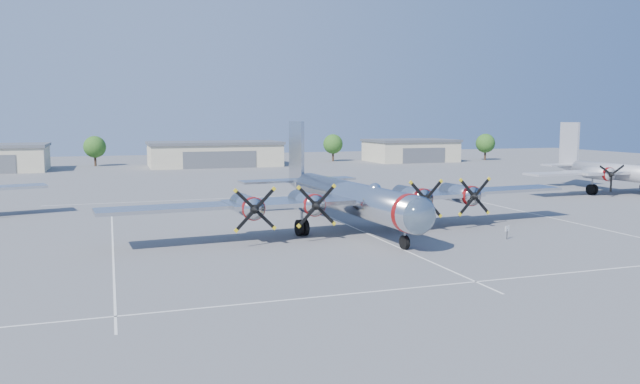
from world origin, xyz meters
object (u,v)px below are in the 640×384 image
object	(u,v)px
tree_west	(95,147)
main_bomber_b29	(347,228)
info_placard	(507,230)
hangar_center	(215,154)
tree_far_east	(485,143)
twin_engine_east	(612,192)
hangar_east	(410,150)
tree_east	(333,144)

from	to	relation	value
tree_west	main_bomber_b29	distance (m)	94.09
info_placard	hangar_center	bearing A→B (deg)	74.83
main_bomber_b29	info_placard	xyz separation A→B (m)	(11.15, -9.74, 0.82)
main_bomber_b29	tree_far_east	bearing A→B (deg)	45.19
twin_engine_east	main_bomber_b29	bearing A→B (deg)	-163.18
twin_engine_east	hangar_center	bearing A→B (deg)	122.77
tree_west	tree_far_east	distance (m)	93.54
hangar_center	info_placard	bearing A→B (deg)	-83.55
tree_west	twin_engine_east	size ratio (longest dim) A/B	0.21
twin_engine_east	info_placard	xyz separation A→B (m)	(-35.27, -24.94, 0.82)
hangar_east	tree_east	xyz separation A→B (m)	(-18.00, 6.04, 1.51)
tree_far_east	info_placard	world-z (taller)	tree_far_east
hangar_center	tree_east	xyz separation A→B (m)	(30.00, 6.04, 1.51)
hangar_center	twin_engine_east	size ratio (longest dim) A/B	0.92
main_bomber_b29	tree_west	bearing A→B (deg)	100.54
tree_east	tree_far_east	bearing A→B (deg)	-11.89
tree_west	tree_east	size ratio (longest dim) A/B	1.00
hangar_center	tree_west	xyz separation A→B (m)	(-25.00, 8.04, 1.51)
hangar_east	tree_east	size ratio (longest dim) A/B	3.10
tree_far_east	twin_engine_east	world-z (taller)	tree_far_east
tree_east	twin_engine_east	xyz separation A→B (m)	(15.72, -73.60, -4.22)
tree_far_east	hangar_east	bearing A→B (deg)	174.39
tree_east	hangar_east	bearing A→B (deg)	-18.54
info_placard	main_bomber_b29	bearing A→B (deg)	117.25
main_bomber_b29	twin_engine_east	xyz separation A→B (m)	(46.42, 15.20, 0.00)
tree_east	tree_far_east	world-z (taller)	same
tree_far_east	twin_engine_east	xyz separation A→B (m)	(-22.28, -65.60, -4.22)
hangar_center	main_bomber_b29	bearing A→B (deg)	-90.48
hangar_center	tree_east	distance (m)	30.64
hangar_center	tree_east	bearing A→B (deg)	11.38
hangar_center	hangar_east	distance (m)	48.00
hangar_center	hangar_east	bearing A→B (deg)	0.00
main_bomber_b29	info_placard	bearing A→B (deg)	-45.58
twin_engine_east	tree_east	bearing A→B (deg)	100.74
hangar_center	info_placard	size ratio (longest dim) A/B	24.46
hangar_east	tree_far_east	distance (m)	20.15
hangar_center	info_placard	world-z (taller)	hangar_center
hangar_center	tree_east	world-z (taller)	tree_east
main_bomber_b29	tree_east	bearing A→B (deg)	66.49
tree_far_east	info_placard	xyz separation A→B (m)	(-57.55, -90.54, -3.40)
hangar_east	main_bomber_b29	distance (m)	96.07
hangar_center	info_placard	xyz separation A→B (m)	(10.45, -92.50, -1.89)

